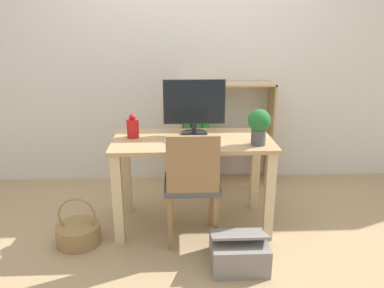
{
  "coord_description": "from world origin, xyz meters",
  "views": [
    {
      "loc": [
        -0.12,
        -2.72,
        1.54
      ],
      "look_at": [
        0.0,
        0.1,
        0.65
      ],
      "focal_mm": 35.0,
      "sensor_mm": 36.0,
      "label": 1
    }
  ],
  "objects_px": {
    "potted_plant": "(259,124)",
    "bookshelf": "(208,140)",
    "basket": "(78,233)",
    "keyboard": "(193,139)",
    "chair": "(192,183)",
    "storage_box": "(239,251)",
    "monitor": "(194,105)",
    "vase": "(133,127)"
  },
  "relations": [
    {
      "from": "potted_plant",
      "to": "bookshelf",
      "type": "relative_size",
      "value": 0.26
    },
    {
      "from": "potted_plant",
      "to": "basket",
      "type": "bearing_deg",
      "value": -176.23
    },
    {
      "from": "keyboard",
      "to": "chair",
      "type": "bearing_deg",
      "value": -93.46
    },
    {
      "from": "keyboard",
      "to": "potted_plant",
      "type": "relative_size",
      "value": 1.6
    },
    {
      "from": "keyboard",
      "to": "chair",
      "type": "distance_m",
      "value": 0.34
    },
    {
      "from": "storage_box",
      "to": "chair",
      "type": "bearing_deg",
      "value": 133.97
    },
    {
      "from": "keyboard",
      "to": "basket",
      "type": "xyz_separation_m",
      "value": [
        -0.86,
        -0.21,
        -0.65
      ]
    },
    {
      "from": "monitor",
      "to": "potted_plant",
      "type": "relative_size",
      "value": 1.83
    },
    {
      "from": "storage_box",
      "to": "keyboard",
      "type": "bearing_deg",
      "value": 118.15
    },
    {
      "from": "potted_plant",
      "to": "chair",
      "type": "relative_size",
      "value": 0.31
    },
    {
      "from": "potted_plant",
      "to": "basket",
      "type": "xyz_separation_m",
      "value": [
        -1.33,
        -0.09,
        -0.79
      ]
    },
    {
      "from": "monitor",
      "to": "keyboard",
      "type": "xyz_separation_m",
      "value": [
        -0.02,
        -0.17,
        -0.23
      ]
    },
    {
      "from": "keyboard",
      "to": "chair",
      "type": "xyz_separation_m",
      "value": [
        -0.01,
        -0.22,
        -0.26
      ]
    },
    {
      "from": "chair",
      "to": "vase",
      "type": "bearing_deg",
      "value": 151.15
    },
    {
      "from": "monitor",
      "to": "potted_plant",
      "type": "bearing_deg",
      "value": -32.9
    },
    {
      "from": "potted_plant",
      "to": "storage_box",
      "type": "bearing_deg",
      "value": -114.18
    },
    {
      "from": "monitor",
      "to": "keyboard",
      "type": "height_order",
      "value": "monitor"
    },
    {
      "from": "vase",
      "to": "storage_box",
      "type": "xyz_separation_m",
      "value": [
        0.74,
        -0.64,
        -0.7
      ]
    },
    {
      "from": "vase",
      "to": "basket",
      "type": "bearing_deg",
      "value": -141.87
    },
    {
      "from": "chair",
      "to": "bookshelf",
      "type": "relative_size",
      "value": 0.84
    },
    {
      "from": "keyboard",
      "to": "vase",
      "type": "relative_size",
      "value": 2.26
    },
    {
      "from": "potted_plant",
      "to": "bookshelf",
      "type": "height_order",
      "value": "bookshelf"
    },
    {
      "from": "monitor",
      "to": "vase",
      "type": "relative_size",
      "value": 2.59
    },
    {
      "from": "chair",
      "to": "bookshelf",
      "type": "xyz_separation_m",
      "value": [
        0.21,
        1.11,
        -0.02
      ]
    },
    {
      "from": "vase",
      "to": "storage_box",
      "type": "relative_size",
      "value": 0.49
    },
    {
      "from": "storage_box",
      "to": "vase",
      "type": "bearing_deg",
      "value": 139.25
    },
    {
      "from": "vase",
      "to": "potted_plant",
      "type": "bearing_deg",
      "value": -13.84
    },
    {
      "from": "keyboard",
      "to": "storage_box",
      "type": "relative_size",
      "value": 1.1
    },
    {
      "from": "monitor",
      "to": "basket",
      "type": "xyz_separation_m",
      "value": [
        -0.88,
        -0.38,
        -0.87
      ]
    },
    {
      "from": "vase",
      "to": "storage_box",
      "type": "bearing_deg",
      "value": -40.75
    },
    {
      "from": "basket",
      "to": "potted_plant",
      "type": "bearing_deg",
      "value": 3.77
    },
    {
      "from": "bookshelf",
      "to": "storage_box",
      "type": "relative_size",
      "value": 2.69
    },
    {
      "from": "potted_plant",
      "to": "bookshelf",
      "type": "xyz_separation_m",
      "value": [
        -0.27,
        1.01,
        -0.42
      ]
    },
    {
      "from": "keyboard",
      "to": "vase",
      "type": "height_order",
      "value": "vase"
    },
    {
      "from": "basket",
      "to": "storage_box",
      "type": "distance_m",
      "value": 1.19
    },
    {
      "from": "monitor",
      "to": "chair",
      "type": "xyz_separation_m",
      "value": [
        -0.03,
        -0.39,
        -0.48
      ]
    },
    {
      "from": "monitor",
      "to": "bookshelf",
      "type": "xyz_separation_m",
      "value": [
        0.17,
        0.72,
        -0.5
      ]
    },
    {
      "from": "storage_box",
      "to": "bookshelf",
      "type": "bearing_deg",
      "value": 93.66
    },
    {
      "from": "monitor",
      "to": "chair",
      "type": "bearing_deg",
      "value": -94.89
    },
    {
      "from": "bookshelf",
      "to": "storage_box",
      "type": "distance_m",
      "value": 1.46
    },
    {
      "from": "monitor",
      "to": "bookshelf",
      "type": "bearing_deg",
      "value": 76.35
    },
    {
      "from": "potted_plant",
      "to": "storage_box",
      "type": "height_order",
      "value": "potted_plant"
    }
  ]
}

